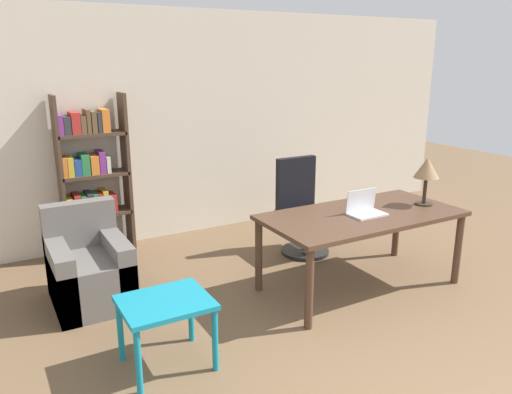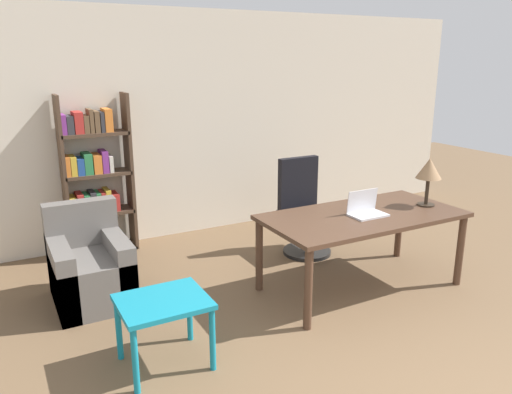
# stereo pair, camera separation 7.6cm
# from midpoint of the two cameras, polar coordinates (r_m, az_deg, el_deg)

# --- Properties ---
(wall_back) EXTENTS (8.00, 0.06, 2.70)m
(wall_back) POSITION_cam_midpoint_polar(r_m,az_deg,el_deg) (6.23, -6.11, 8.25)
(wall_back) COLOR beige
(wall_back) RESTS_ON ground_plane
(desk) EXTENTS (1.88, 0.94, 0.74)m
(desk) POSITION_cam_midpoint_polar(r_m,az_deg,el_deg) (4.78, 12.54, -2.81)
(desk) COLOR #4C3323
(desk) RESTS_ON ground_plane
(laptop) EXTENTS (0.34, 0.22, 0.23)m
(laptop) POSITION_cam_midpoint_polar(r_m,az_deg,el_deg) (4.71, 12.91, -1.43)
(laptop) COLOR silver
(laptop) RESTS_ON desk
(table_lamp) EXTENTS (0.24, 0.24, 0.47)m
(table_lamp) POSITION_cam_midpoint_polar(r_m,az_deg,el_deg) (5.11, 19.57, 2.90)
(table_lamp) COLOR #2D2319
(table_lamp) RESTS_ON desk
(office_chair) EXTENTS (0.54, 0.54, 1.07)m
(office_chair) POSITION_cam_midpoint_polar(r_m,az_deg,el_deg) (5.64, 5.89, -1.63)
(office_chair) COLOR black
(office_chair) RESTS_ON ground_plane
(side_table_blue) EXTENTS (0.62, 0.52, 0.51)m
(side_table_blue) POSITION_cam_midpoint_polar(r_m,az_deg,el_deg) (3.64, -9.94, -12.59)
(side_table_blue) COLOR teal
(side_table_blue) RESTS_ON ground_plane
(armchair) EXTENTS (0.65, 0.80, 0.87)m
(armchair) POSITION_cam_midpoint_polar(r_m,az_deg,el_deg) (4.78, -17.99, -7.94)
(armchair) COLOR #66605B
(armchair) RESTS_ON ground_plane
(bookshelf) EXTENTS (0.74, 0.28, 1.78)m
(bookshelf) POSITION_cam_midpoint_polar(r_m,az_deg,el_deg) (5.77, -17.70, 1.65)
(bookshelf) COLOR #4C3828
(bookshelf) RESTS_ON ground_plane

